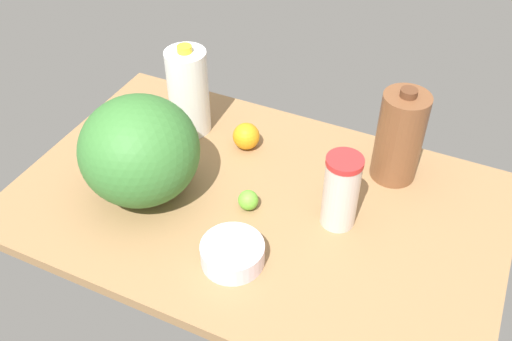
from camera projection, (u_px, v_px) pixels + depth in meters
countertop at (256, 205)px, 142.93cm from camera, size 120.00×76.00×3.00cm
tumbler_cup at (341, 191)px, 130.30cm from camera, size 8.54×8.54×19.45cm
watermelon at (140, 151)px, 135.83cm from camera, size 28.94×28.94×26.44cm
milk_jug at (188, 92)px, 156.09cm from camera, size 11.21×11.21×26.48cm
mixing_bowl at (233, 253)px, 125.80cm from camera, size 14.29×14.29×5.15cm
chocolate_milk_jug at (400, 137)px, 141.29cm from camera, size 11.66×11.66×26.19cm
lime_beside_bowl at (248, 200)px, 138.46cm from camera, size 5.02×5.02×5.02cm
orange_by_jug at (246, 136)px, 155.45cm from camera, size 7.40×7.40×7.40cm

